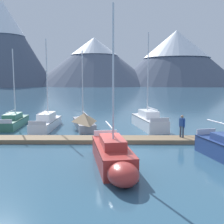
{
  "coord_description": "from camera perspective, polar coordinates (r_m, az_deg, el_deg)",
  "views": [
    {
      "loc": [
        -1.1,
        -15.82,
        4.65
      ],
      "look_at": [
        0.0,
        6.0,
        2.0
      ],
      "focal_mm": 43.12,
      "sensor_mm": 36.0,
      "label": 1
    }
  ],
  "objects": [
    {
      "name": "sailboat_nearest_berth",
      "position": [
        28.89,
        -20.07,
        -1.72
      ],
      "size": [
        1.98,
        7.26,
        7.69
      ],
      "color": "#336B56",
      "rests_on": "ground"
    },
    {
      "name": "dock",
      "position": [
        20.35,
        0.29,
        -5.87
      ],
      "size": [
        24.29,
        3.27,
        0.3
      ],
      "color": "#846B4C",
      "rests_on": "ground"
    },
    {
      "name": "mountain_shoulder_ridge",
      "position": [
        212.9,
        13.44,
        11.38
      ],
      "size": [
        94.26,
        94.26,
        41.23
      ],
      "color": "#4C566B",
      "rests_on": "ground"
    },
    {
      "name": "ground_plane",
      "position": [
        16.53,
        1.07,
        -9.43
      ],
      "size": [
        700.0,
        700.0,
        0.0
      ],
      "primitive_type": "plane",
      "color": "#335B75"
    },
    {
      "name": "person_on_dock",
      "position": [
        20.93,
        14.62,
        -2.63
      ],
      "size": [
        0.37,
        0.53,
        1.69
      ],
      "color": "#384256",
      "rests_on": "dock"
    },
    {
      "name": "sailboat_mid_dock_starboard",
      "position": [
        14.34,
        0.36,
        -9.29
      ],
      "size": [
        2.27,
        6.87,
        8.47
      ],
      "color": "#B2332D",
      "rests_on": "ground"
    },
    {
      "name": "sailboat_far_berth",
      "position": [
        26.51,
        7.4,
        -1.75
      ],
      "size": [
        2.62,
        7.65,
        9.05
      ],
      "color": "silver",
      "rests_on": "ground"
    },
    {
      "name": "sailboat_second_berth",
      "position": [
        26.99,
        -13.43,
        -1.97
      ],
      "size": [
        2.09,
        7.69,
        8.47
      ],
      "color": "white",
      "rests_on": "ground"
    },
    {
      "name": "mountain_central_massif",
      "position": [
        204.11,
        -3.77,
        10.74
      ],
      "size": [
        90.68,
        90.68,
        35.43
      ],
      "color": "slate",
      "rests_on": "ground"
    },
    {
      "name": "sailboat_mid_dock_port",
      "position": [
        26.05,
        -6.08,
        -1.79
      ],
      "size": [
        2.74,
        7.23,
        7.39
      ],
      "color": "#93939E",
      "rests_on": "ground"
    },
    {
      "name": "mountain_west_summit",
      "position": [
        200.33,
        -21.92,
        13.53
      ],
      "size": [
        65.63,
        65.63,
        56.48
      ],
      "color": "#4C566B",
      "rests_on": "ground"
    }
  ]
}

